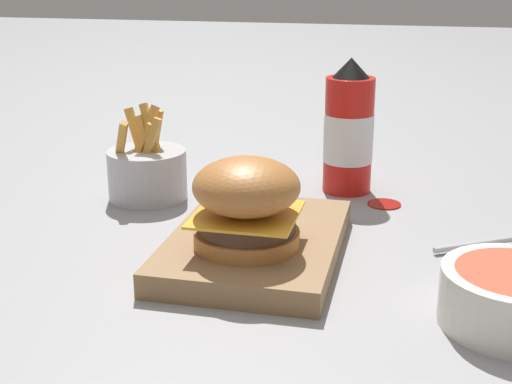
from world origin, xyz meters
TOP-DOWN VIEW (x-y plane):
  - ground_plane at (0.00, 0.00)m, footprint 6.00×6.00m
  - serving_board at (-0.03, 0.06)m, footprint 0.28×0.19m
  - burger at (0.01, 0.06)m, footprint 0.12×0.12m
  - ketchup_bottle at (-0.30, 0.14)m, footprint 0.07×0.07m
  - fries_basket at (-0.20, -0.14)m, footprint 0.11×0.11m
  - ketchup_puddle at (-0.25, 0.20)m, footprint 0.05×0.05m

SIDE VIEW (x-z plane):
  - ground_plane at x=0.00m, z-range 0.00..0.00m
  - ketchup_puddle at x=-0.25m, z-range 0.00..0.00m
  - serving_board at x=-0.03m, z-range 0.00..0.03m
  - fries_basket at x=-0.20m, z-range -0.03..0.11m
  - burger at x=0.01m, z-range 0.03..0.13m
  - ketchup_bottle at x=-0.30m, z-range -0.01..0.19m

